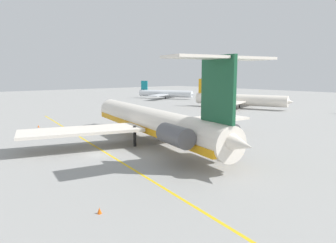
% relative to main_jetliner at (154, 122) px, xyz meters
% --- Properties ---
extents(ground, '(380.64, 380.64, 0.00)m').
position_rel_main_jetliner_xyz_m(ground, '(-0.11, -10.71, -3.87)').
color(ground, gray).
extents(main_jetliner, '(48.35, 43.07, 14.17)m').
position_rel_main_jetliner_xyz_m(main_jetliner, '(0.00, 0.00, 0.00)').
color(main_jetliner, silver).
rests_on(main_jetliner, ground).
extents(airliner_far_left, '(26.96, 27.24, 8.53)m').
position_rel_main_jetliner_xyz_m(airliner_far_left, '(-73.29, 65.66, -1.35)').
color(airliner_far_left, silver).
rests_on(airliner_far_left, ground).
extents(airliner_mid_left, '(33.06, 33.16, 10.12)m').
position_rel_main_jetliner_xyz_m(airliner_mid_left, '(-23.94, 57.92, -0.88)').
color(airliner_mid_left, silver).
rests_on(airliner_mid_left, ground).
extents(safety_cone_nose, '(0.40, 0.40, 0.55)m').
position_rel_main_jetliner_xyz_m(safety_cone_nose, '(-30.20, -9.41, -3.59)').
color(safety_cone_nose, '#EA590F').
rests_on(safety_cone_nose, ground).
extents(safety_cone_wingtip, '(0.40, 0.40, 0.55)m').
position_rel_main_jetliner_xyz_m(safety_cone_wingtip, '(18.31, -20.51, -3.59)').
color(safety_cone_wingtip, '#EA590F').
rests_on(safety_cone_wingtip, ground).
extents(taxiway_centreline, '(94.55, 16.17, 0.01)m').
position_rel_main_jetliner_xyz_m(taxiway_centreline, '(-1.34, -9.24, -3.86)').
color(taxiway_centreline, gold).
rests_on(taxiway_centreline, ground).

